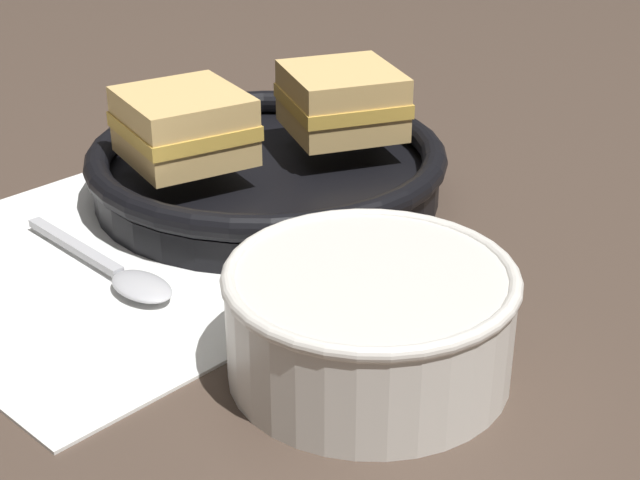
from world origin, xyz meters
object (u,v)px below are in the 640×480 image
(spoon, at_px, (122,275))
(sandwich_near_left, at_px, (342,100))
(soup_bowl, at_px, (370,314))
(sandwich_near_right, at_px, (184,126))
(skillet, at_px, (267,170))

(spoon, distance_m, sandwich_near_left, 0.22)
(spoon, height_order, sandwich_near_left, sandwich_near_left)
(soup_bowl, bearing_deg, spoon, -171.12)
(spoon, relative_size, sandwich_near_left, 1.35)
(soup_bowl, distance_m, sandwich_near_right, 0.23)
(soup_bowl, relative_size, sandwich_near_right, 1.47)
(spoon, xyz_separation_m, skillet, (-0.02, 0.15, 0.01))
(soup_bowl, bearing_deg, sandwich_near_left, 133.20)
(soup_bowl, distance_m, spoon, 0.17)
(sandwich_near_left, bearing_deg, soup_bowl, -46.80)
(sandwich_near_left, xyz_separation_m, sandwich_near_right, (-0.05, -0.11, 0.00))
(spoon, bearing_deg, skillet, 103.90)
(skillet, bearing_deg, spoon, -80.76)
(soup_bowl, height_order, sandwich_near_right, sandwich_near_right)
(skillet, bearing_deg, soup_bowl, -33.11)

